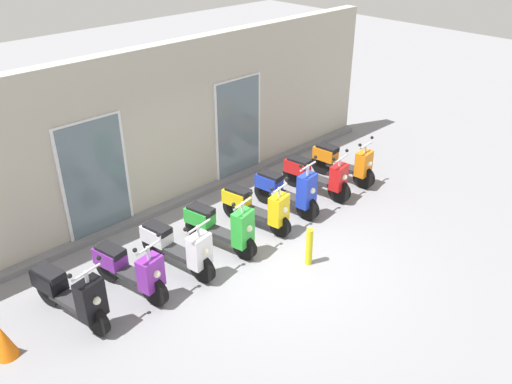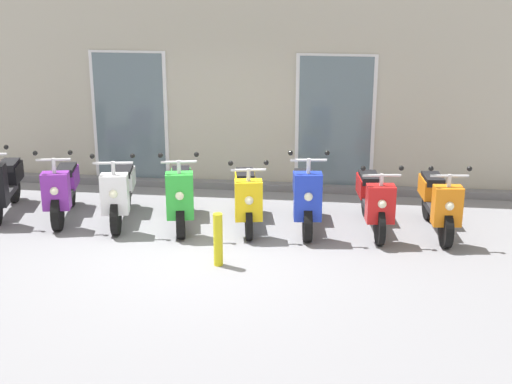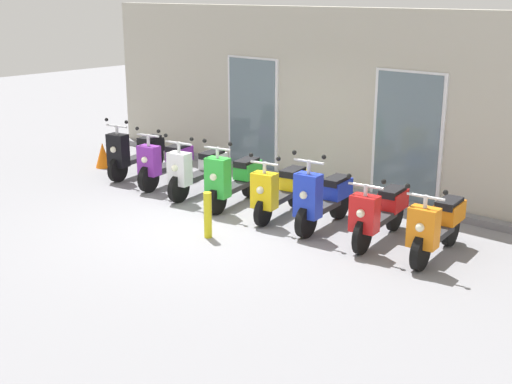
{
  "view_description": "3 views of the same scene",
  "coord_description": "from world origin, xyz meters",
  "px_view_note": "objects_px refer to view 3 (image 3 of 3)",
  "views": [
    {
      "loc": [
        -5.46,
        -5.16,
        5.52
      ],
      "look_at": [
        0.38,
        0.9,
        0.88
      ],
      "focal_mm": 36.89,
      "sensor_mm": 36.0,
      "label": 1
    },
    {
      "loc": [
        1.91,
        -9.06,
        3.82
      ],
      "look_at": [
        0.71,
        0.53,
        0.69
      ],
      "focal_mm": 51.77,
      "sensor_mm": 36.0,
      "label": 2
    },
    {
      "loc": [
        7.23,
        -7.11,
        3.56
      ],
      "look_at": [
        0.6,
        0.36,
        0.58
      ],
      "focal_mm": 47.76,
      "sensor_mm": 36.0,
      "label": 3
    }
  ],
  "objects_px": {
    "scooter_blue": "(323,198)",
    "scooter_orange": "(437,226)",
    "curb_bollard": "(208,215)",
    "scooter_red": "(380,211)",
    "scooter_black": "(135,152)",
    "scooter_yellow": "(280,189)",
    "scooter_white": "(197,170)",
    "traffic_cone": "(103,155)",
    "scooter_purple": "(166,162)",
    "scooter_green": "(233,179)"
  },
  "relations": [
    {
      "from": "scooter_green",
      "to": "scooter_blue",
      "type": "relative_size",
      "value": 0.99
    },
    {
      "from": "curb_bollard",
      "to": "traffic_cone",
      "type": "relative_size",
      "value": 1.35
    },
    {
      "from": "scooter_black",
      "to": "scooter_red",
      "type": "relative_size",
      "value": 0.96
    },
    {
      "from": "scooter_green",
      "to": "scooter_yellow",
      "type": "relative_size",
      "value": 1.0
    },
    {
      "from": "scooter_purple",
      "to": "scooter_white",
      "type": "bearing_deg",
      "value": -2.24
    },
    {
      "from": "scooter_black",
      "to": "scooter_orange",
      "type": "bearing_deg",
      "value": 0.14
    },
    {
      "from": "scooter_black",
      "to": "traffic_cone",
      "type": "bearing_deg",
      "value": -178.06
    },
    {
      "from": "scooter_green",
      "to": "scooter_black",
      "type": "bearing_deg",
      "value": 177.13
    },
    {
      "from": "scooter_purple",
      "to": "scooter_red",
      "type": "bearing_deg",
      "value": 0.9
    },
    {
      "from": "scooter_yellow",
      "to": "scooter_orange",
      "type": "xyz_separation_m",
      "value": [
        2.74,
        0.07,
        -0.0
      ]
    },
    {
      "from": "scooter_white",
      "to": "scooter_green",
      "type": "distance_m",
      "value": 0.93
    },
    {
      "from": "scooter_black",
      "to": "scooter_green",
      "type": "relative_size",
      "value": 1.03
    },
    {
      "from": "curb_bollard",
      "to": "traffic_cone",
      "type": "height_order",
      "value": "curb_bollard"
    },
    {
      "from": "scooter_blue",
      "to": "scooter_orange",
      "type": "height_order",
      "value": "scooter_blue"
    },
    {
      "from": "scooter_yellow",
      "to": "scooter_white",
      "type": "bearing_deg",
      "value": -178.92
    },
    {
      "from": "scooter_blue",
      "to": "scooter_red",
      "type": "relative_size",
      "value": 0.93
    },
    {
      "from": "scooter_black",
      "to": "scooter_blue",
      "type": "bearing_deg",
      "value": -0.69
    },
    {
      "from": "scooter_black",
      "to": "traffic_cone",
      "type": "relative_size",
      "value": 3.06
    },
    {
      "from": "scooter_purple",
      "to": "scooter_yellow",
      "type": "bearing_deg",
      "value": 0.01
    },
    {
      "from": "scooter_black",
      "to": "scooter_purple",
      "type": "xyz_separation_m",
      "value": [
        0.97,
        -0.05,
        -0.03
      ]
    },
    {
      "from": "scooter_orange",
      "to": "scooter_yellow",
      "type": "bearing_deg",
      "value": -178.56
    },
    {
      "from": "scooter_purple",
      "to": "scooter_blue",
      "type": "xyz_separation_m",
      "value": [
        3.65,
        -0.0,
        0.03
      ]
    },
    {
      "from": "scooter_blue",
      "to": "scooter_red",
      "type": "xyz_separation_m",
      "value": [
        0.97,
        0.08,
        -0.02
      ]
    },
    {
      "from": "scooter_black",
      "to": "scooter_white",
      "type": "xyz_separation_m",
      "value": [
        1.87,
        -0.09,
        -0.01
      ]
    },
    {
      "from": "scooter_purple",
      "to": "scooter_green",
      "type": "xyz_separation_m",
      "value": [
        1.83,
        -0.09,
        0.02
      ]
    },
    {
      "from": "scooter_green",
      "to": "scooter_blue",
      "type": "xyz_separation_m",
      "value": [
        1.82,
        0.08,
        0.01
      ]
    },
    {
      "from": "scooter_purple",
      "to": "scooter_red",
      "type": "relative_size",
      "value": 0.94
    },
    {
      "from": "scooter_purple",
      "to": "scooter_green",
      "type": "height_order",
      "value": "scooter_green"
    },
    {
      "from": "scooter_yellow",
      "to": "traffic_cone",
      "type": "distance_m",
      "value": 4.79
    },
    {
      "from": "scooter_orange",
      "to": "curb_bollard",
      "type": "distance_m",
      "value": 3.29
    },
    {
      "from": "scooter_red",
      "to": "curb_bollard",
      "type": "xyz_separation_m",
      "value": [
        -2.0,
        -1.54,
        -0.12
      ]
    },
    {
      "from": "scooter_orange",
      "to": "traffic_cone",
      "type": "xyz_separation_m",
      "value": [
        -7.53,
        -0.05,
        -0.2
      ]
    },
    {
      "from": "scooter_black",
      "to": "traffic_cone",
      "type": "height_order",
      "value": "scooter_black"
    },
    {
      "from": "scooter_black",
      "to": "scooter_white",
      "type": "distance_m",
      "value": 1.87
    },
    {
      "from": "scooter_white",
      "to": "traffic_cone",
      "type": "bearing_deg",
      "value": 178.95
    },
    {
      "from": "scooter_orange",
      "to": "scooter_red",
      "type": "bearing_deg",
      "value": 179.78
    },
    {
      "from": "scooter_red",
      "to": "scooter_orange",
      "type": "height_order",
      "value": "scooter_orange"
    },
    {
      "from": "traffic_cone",
      "to": "scooter_red",
      "type": "bearing_deg",
      "value": 0.47
    },
    {
      "from": "scooter_yellow",
      "to": "scooter_red",
      "type": "relative_size",
      "value": 0.93
    },
    {
      "from": "scooter_orange",
      "to": "curb_bollard",
      "type": "xyz_separation_m",
      "value": [
        -2.91,
        -1.54,
        -0.11
      ]
    },
    {
      "from": "curb_bollard",
      "to": "scooter_blue",
      "type": "bearing_deg",
      "value": 55.11
    },
    {
      "from": "scooter_white",
      "to": "scooter_blue",
      "type": "height_order",
      "value": "scooter_blue"
    },
    {
      "from": "scooter_black",
      "to": "curb_bollard",
      "type": "xyz_separation_m",
      "value": [
        3.59,
        -1.52,
        -0.13
      ]
    },
    {
      "from": "scooter_purple",
      "to": "traffic_cone",
      "type": "distance_m",
      "value": 2.01
    },
    {
      "from": "scooter_purple",
      "to": "traffic_cone",
      "type": "bearing_deg",
      "value": 179.48
    },
    {
      "from": "scooter_black",
      "to": "scooter_yellow",
      "type": "distance_m",
      "value": 3.76
    },
    {
      "from": "scooter_purple",
      "to": "traffic_cone",
      "type": "relative_size",
      "value": 2.99
    },
    {
      "from": "traffic_cone",
      "to": "scooter_orange",
      "type": "bearing_deg",
      "value": 0.39
    },
    {
      "from": "scooter_blue",
      "to": "traffic_cone",
      "type": "bearing_deg",
      "value": 179.79
    },
    {
      "from": "scooter_orange",
      "to": "curb_bollard",
      "type": "relative_size",
      "value": 2.3
    }
  ]
}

